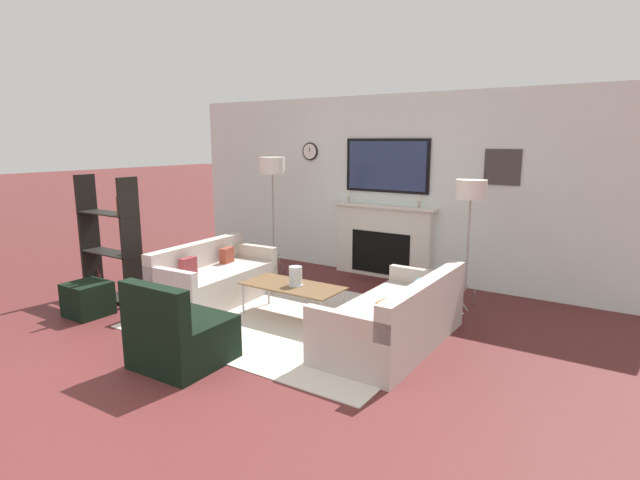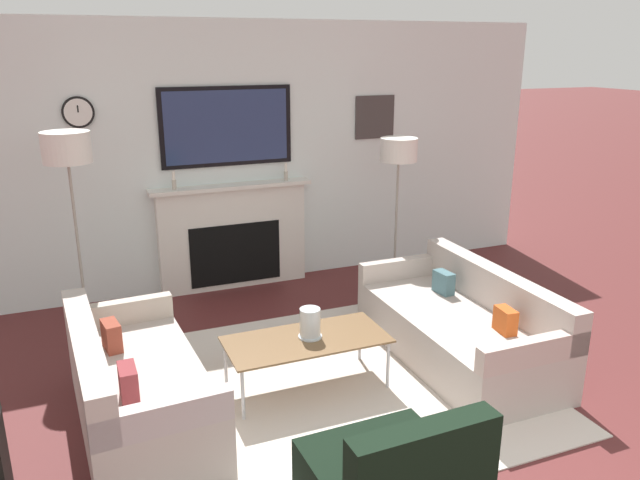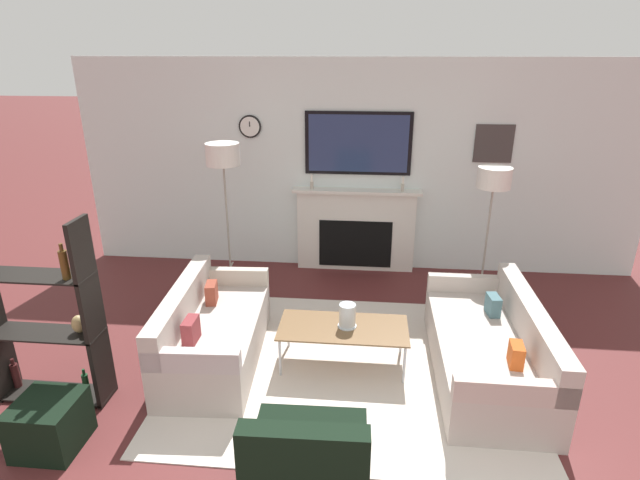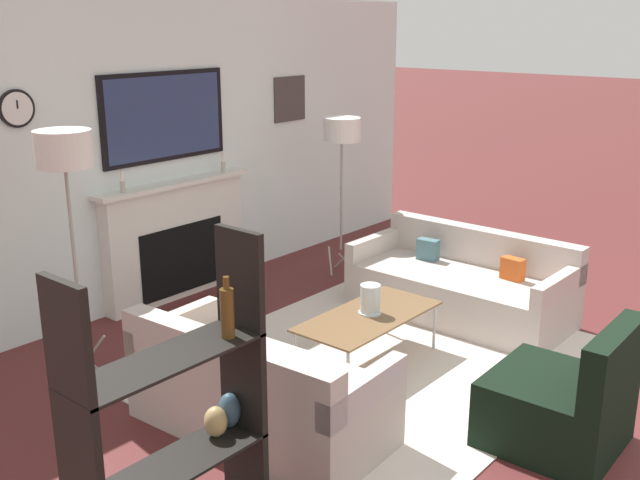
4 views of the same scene
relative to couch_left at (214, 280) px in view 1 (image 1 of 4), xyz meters
name	(u,v)px [view 1 (image 1 of 4)]	position (x,y,z in m)	size (l,w,h in m)	color
ground_plane	(84,425)	(1.27, -2.59, -0.28)	(60.00, 60.00, 0.00)	#542221
fireplace_wall	(387,196)	(1.27, 2.38, 0.95)	(7.22, 0.28, 2.70)	white
area_rug	(294,320)	(1.27, 0.00, -0.27)	(3.16, 2.59, 0.01)	beige
couch_left	(214,280)	(0.00, 0.00, 0.00)	(0.86, 1.68, 0.74)	#BAACA3
couch_right	(395,320)	(2.54, 0.00, -0.02)	(0.88, 1.87, 0.72)	#BAACA3
armchair	(180,337)	(1.09, -1.51, 0.00)	(0.77, 0.78, 0.83)	black
coffee_table	(293,287)	(1.22, 0.04, 0.10)	(1.18, 0.56, 0.40)	brown
hurricane_candle	(296,277)	(1.26, 0.06, 0.22)	(0.17, 0.17, 0.22)	silver
floor_lamp_left	(272,168)	(-0.24, 1.54, 1.36)	(0.38, 0.38, 1.80)	#9E998E
floor_lamp_right	(471,192)	(2.78, 1.54, 1.16)	(0.37, 0.37, 1.59)	#9E998E
shelf_unit	(112,244)	(-1.14, -0.65, 0.46)	(0.92, 0.28, 1.61)	black
ottoman	(88,299)	(-0.87, -1.20, -0.08)	(0.45, 0.45, 0.40)	black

